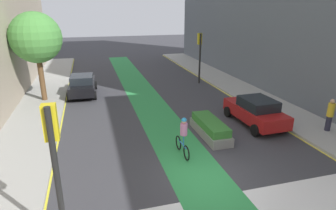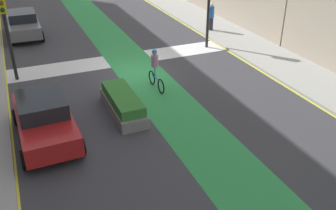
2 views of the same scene
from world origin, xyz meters
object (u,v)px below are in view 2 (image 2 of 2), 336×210
at_px(car_red_right_far, 44,119).
at_px(car_grey_right_near, 23,24).
at_px(pedestrian_sidewalk_left_a, 211,16).
at_px(cyclist_in_lane, 155,68).
at_px(median_planter, 123,104).
at_px(traffic_signal_near_right, 5,20).

distance_m(car_red_right_far, car_grey_right_near, 12.74).
bearing_deg(pedestrian_sidewalk_left_a, car_red_right_far, 37.53).
distance_m(car_grey_right_near, cyclist_in_lane, 11.47).
relative_size(car_red_right_far, cyclist_in_lane, 2.29).
relative_size(car_grey_right_near, cyclist_in_lane, 2.27).
relative_size(pedestrian_sidewalk_left_a, median_planter, 0.54).
height_order(traffic_signal_near_right, pedestrian_sidewalk_left_a, traffic_signal_near_right).
xyz_separation_m(car_grey_right_near, pedestrian_sidewalk_left_a, (-11.36, 3.83, 0.25)).
relative_size(car_grey_right_near, pedestrian_sidewalk_left_a, 2.38).
distance_m(cyclist_in_lane, median_planter, 2.69).
distance_m(cyclist_in_lane, pedestrian_sidewalk_left_a, 9.19).
height_order(car_grey_right_near, pedestrian_sidewalk_left_a, pedestrian_sidewalk_left_a).
height_order(traffic_signal_near_right, car_grey_right_near, traffic_signal_near_right).
distance_m(traffic_signal_near_right, car_red_right_far, 6.19).
distance_m(traffic_signal_near_right, cyclist_in_lane, 7.03).
xyz_separation_m(cyclist_in_lane, pedestrian_sidewalk_left_a, (-6.46, -6.54, 0.08)).
bearing_deg(car_red_right_far, traffic_signal_near_right, -83.18).
height_order(car_red_right_far, cyclist_in_lane, cyclist_in_lane).
bearing_deg(traffic_signal_near_right, cyclist_in_lane, 149.77).
xyz_separation_m(car_red_right_far, pedestrian_sidewalk_left_a, (-11.60, -8.91, 0.25)).
relative_size(cyclist_in_lane, median_planter, 0.57).
bearing_deg(median_planter, car_red_right_far, 13.18).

